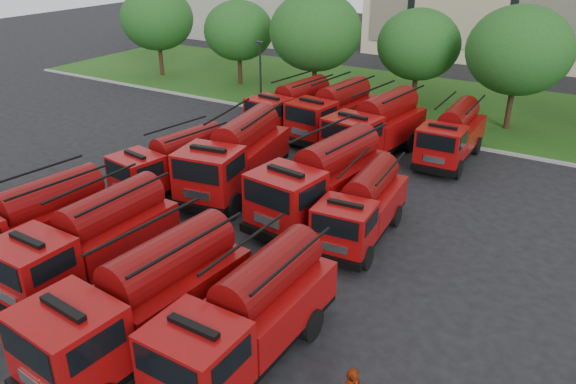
% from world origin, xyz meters
% --- Properties ---
extents(ground, '(140.00, 140.00, 0.00)m').
position_xyz_m(ground, '(0.00, 0.00, 0.00)').
color(ground, black).
rests_on(ground, ground).
extents(lawn, '(70.00, 16.00, 0.12)m').
position_xyz_m(lawn, '(0.00, 26.00, 0.06)').
color(lawn, '#1D4813').
rests_on(lawn, ground).
extents(curb, '(70.00, 0.30, 0.14)m').
position_xyz_m(curb, '(0.00, 17.90, 0.07)').
color(curb, gray).
rests_on(curb, ground).
extents(tree_0, '(6.30, 6.30, 7.70)m').
position_xyz_m(tree_0, '(-24.00, 22.00, 5.02)').
color(tree_0, '#382314').
rests_on(tree_0, ground).
extents(tree_1, '(5.71, 5.71, 6.98)m').
position_xyz_m(tree_1, '(-16.00, 23.00, 4.55)').
color(tree_1, '#382314').
rests_on(tree_1, ground).
extents(tree_2, '(6.72, 6.72, 8.22)m').
position_xyz_m(tree_2, '(-8.00, 21.50, 5.35)').
color(tree_2, '#382314').
rests_on(tree_2, ground).
extents(tree_3, '(5.88, 5.88, 7.19)m').
position_xyz_m(tree_3, '(-1.00, 24.00, 4.68)').
color(tree_3, '#382314').
rests_on(tree_3, ground).
extents(tree_4, '(6.55, 6.55, 8.01)m').
position_xyz_m(tree_4, '(6.00, 22.50, 5.22)').
color(tree_4, '#382314').
rests_on(tree_4, ground).
extents(lamp_post_0, '(0.60, 0.25, 5.11)m').
position_xyz_m(lamp_post_0, '(-10.00, 17.20, 2.90)').
color(lamp_post_0, black).
rests_on(lamp_post_0, ground).
extents(fire_truck_0, '(3.29, 7.26, 3.19)m').
position_xyz_m(fire_truck_0, '(-6.78, -4.08, 1.61)').
color(fire_truck_0, black).
rests_on(fire_truck_0, ground).
extents(fire_truck_1, '(2.78, 7.26, 3.28)m').
position_xyz_m(fire_truck_1, '(-3.57, -3.76, 1.65)').
color(fire_truck_1, black).
rests_on(fire_truck_1, ground).
extents(fire_truck_2, '(3.32, 7.87, 3.49)m').
position_xyz_m(fire_truck_2, '(0.87, -5.59, 1.76)').
color(fire_truck_2, black).
rests_on(fire_truck_2, ground).
extents(fire_truck_3, '(2.72, 7.17, 3.25)m').
position_xyz_m(fire_truck_3, '(3.96, -4.37, 1.63)').
color(fire_truck_3, black).
rests_on(fire_truck_3, ground).
extents(fire_truck_4, '(3.24, 6.75, 2.95)m').
position_xyz_m(fire_truck_4, '(-6.42, 3.94, 1.48)').
color(fire_truck_4, black).
rests_on(fire_truck_4, ground).
extents(fire_truck_5, '(3.94, 8.25, 3.61)m').
position_xyz_m(fire_truck_5, '(-3.77, 5.63, 1.82)').
color(fire_truck_5, black).
rests_on(fire_truck_5, ground).
extents(fire_truck_6, '(3.70, 8.22, 3.61)m').
position_xyz_m(fire_truck_6, '(1.34, 5.23, 1.82)').
color(fire_truck_6, black).
rests_on(fire_truck_6, ground).
extents(fire_truck_7, '(2.77, 6.58, 2.92)m').
position_xyz_m(fire_truck_7, '(3.73, 4.40, 1.47)').
color(fire_truck_7, black).
rests_on(fire_truck_7, ground).
extents(fire_truck_8, '(3.34, 7.24, 3.18)m').
position_xyz_m(fire_truck_8, '(-6.12, 15.09, 1.60)').
color(fire_truck_8, black).
rests_on(fire_truck_8, ground).
extents(fire_truck_9, '(3.30, 7.54, 3.33)m').
position_xyz_m(fire_truck_9, '(-3.30, 15.43, 1.67)').
color(fire_truck_9, black).
rests_on(fire_truck_9, ground).
extents(fire_truck_10, '(3.66, 8.07, 3.55)m').
position_xyz_m(fire_truck_10, '(0.41, 13.58, 1.79)').
color(fire_truck_10, black).
rests_on(fire_truck_10, ground).
extents(fire_truck_11, '(2.61, 6.86, 3.10)m').
position_xyz_m(fire_truck_11, '(4.37, 15.23, 1.56)').
color(fire_truck_11, black).
rests_on(fire_truck_11, ground).
extents(firefighter_3, '(1.17, 1.13, 1.67)m').
position_xyz_m(firefighter_3, '(3.37, -4.95, 0.00)').
color(firefighter_3, black).
rests_on(firefighter_3, ground).
extents(firefighter_4, '(1.06, 1.03, 1.83)m').
position_xyz_m(firefighter_4, '(-7.15, 2.16, 0.00)').
color(firefighter_4, black).
rests_on(firefighter_4, ground).
extents(firefighter_5, '(1.76, 0.99, 1.79)m').
position_xyz_m(firefighter_5, '(3.45, 2.21, 0.00)').
color(firefighter_5, '#932B0B').
rests_on(firefighter_5, ground).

